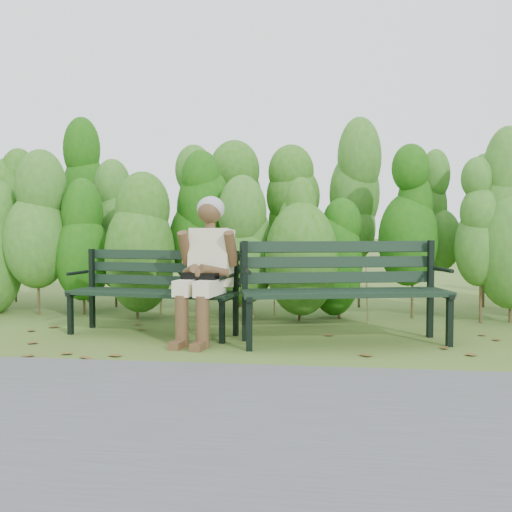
# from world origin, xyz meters

# --- Properties ---
(ground) EXTENTS (80.00, 80.00, 0.00)m
(ground) POSITION_xyz_m (0.00, 0.00, 0.00)
(ground) COLOR #47561C
(footpath) EXTENTS (60.00, 2.50, 0.01)m
(footpath) POSITION_xyz_m (0.00, -2.20, 0.01)
(footpath) COLOR #474749
(footpath) RESTS_ON ground
(hedge_band) EXTENTS (11.04, 1.67, 2.42)m
(hedge_band) POSITION_xyz_m (0.00, 1.86, 1.26)
(hedge_band) COLOR #47381E
(hedge_band) RESTS_ON ground
(leaf_litter) EXTENTS (5.97, 2.28, 0.01)m
(leaf_litter) POSITION_xyz_m (-0.26, -0.18, 0.00)
(leaf_litter) COLOR brown
(leaf_litter) RESTS_ON ground
(bench_left) EXTENTS (1.67, 0.77, 0.80)m
(bench_left) POSITION_xyz_m (-0.96, 0.28, 0.47)
(bench_left) COLOR black
(bench_left) RESTS_ON ground
(bench_right) EXTENTS (1.89, 0.98, 0.90)m
(bench_right) POSITION_xyz_m (0.81, 0.10, 0.53)
(bench_right) COLOR black
(bench_right) RESTS_ON ground
(seated_woman) EXTENTS (0.57, 0.83, 1.31)m
(seated_woman) POSITION_xyz_m (-0.41, 0.02, 0.72)
(seated_woman) COLOR beige
(seated_woman) RESTS_ON ground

